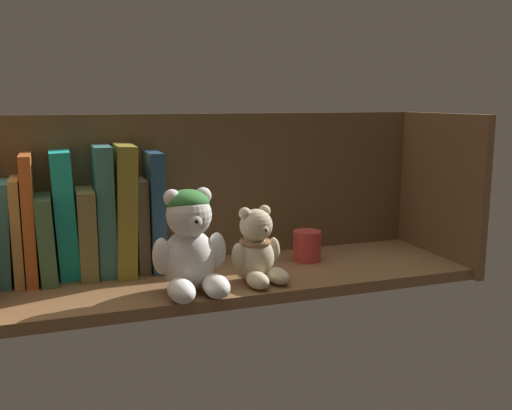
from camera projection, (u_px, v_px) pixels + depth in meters
The scene contains 16 objects.
shelf_board at pixel (240, 278), 106.27cm from camera, with size 83.88×25.05×2.00cm, color brown.
shelf_back_panel at pixel (220, 191), 115.85cm from camera, with size 86.28×1.20×30.69cm, color brown.
shelf_side_panel_right at pixel (439, 189), 117.74cm from camera, with size 1.60×27.45×30.69cm, color brown.
book_0 at pixel (6, 231), 99.97cm from camera, with size 1.70×11.78×17.77cm, color #38736C.
book_1 at pixel (18, 229), 100.55cm from camera, with size 1.62×12.95×18.29cm, color #A47C3F.
book_2 at pixel (29, 217), 100.85cm from camera, with size 1.90×13.70×22.32cm, color #AB5220.
book_3 at pixel (46, 236), 102.34cm from camera, with size 2.71×14.66×15.02cm, color #3B603A.
book_4 at pixel (65, 214), 102.76cm from camera, with size 3.44×9.09×22.54cm, color #1CA998.
book_5 at pixel (86, 231), 104.51cm from camera, with size 3.03×13.54×15.76cm, color brown.
book_6 at pixel (104, 210), 104.91cm from camera, with size 3.08×11.56×23.35cm, color #3A7770.
book_7 at pixel (123, 208), 106.04cm from camera, with size 3.36×14.61×23.49cm, color olive.
book_8 at pixel (140, 224), 107.60cm from camera, with size 2.11×10.16×17.12cm, color brown.
book_9 at pixel (153, 210), 108.00cm from camera, with size 2.53×12.33×22.06cm, color navy.
teddy_bear_larger at pixel (190, 244), 94.27cm from camera, with size 12.66×12.92×17.26cm.
teddy_bear_smaller at pixel (257, 250), 100.08cm from camera, with size 10.13×10.42×13.32cm.
pillar_candle at pixel (307, 246), 113.82cm from camera, with size 5.53×5.53×5.95cm, color #C63833.
Camera 1 is at (-31.43, -97.18, 33.41)cm, focal length 40.57 mm.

